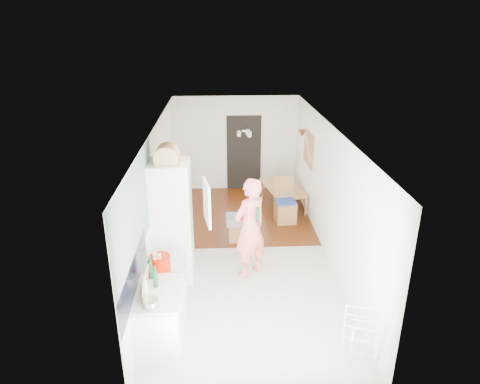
{
  "coord_description": "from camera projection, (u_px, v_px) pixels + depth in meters",
  "views": [
    {
      "loc": [
        -0.45,
        -7.36,
        4.25
      ],
      "look_at": [
        -0.07,
        0.2,
        1.21
      ],
      "focal_mm": 32.0,
      "sensor_mm": 36.0,
      "label": 1
    }
  ],
  "objects": [
    {
      "name": "bread_bin",
      "position": [
        167.0,
        156.0,
        6.76
      ],
      "size": [
        0.46,
        0.44,
        0.21
      ],
      "primitive_type": null,
      "rotation": [
        0.0,
        0.0,
        -0.16
      ],
      "color": "tan",
      "rests_on": "fridge_housing"
    },
    {
      "name": "fridge_interior",
      "position": [
        189.0,
        196.0,
        7.09
      ],
      "size": [
        0.02,
        0.52,
        0.66
      ],
      "primitive_type": "cube",
      "color": "white",
      "rests_on": "room_shell"
    },
    {
      "name": "chopping_boards",
      "position": [
        145.0,
        283.0,
        5.51
      ],
      "size": [
        0.1,
        0.28,
        0.37
      ],
      "primitive_type": null,
      "rotation": [
        0.0,
        0.0,
        -0.21
      ],
      "color": "tan",
      "rests_on": "worktop"
    },
    {
      "name": "fridge_housing",
      "position": [
        172.0,
        222.0,
        7.25
      ],
      "size": [
        0.66,
        0.66,
        2.15
      ],
      "primitive_type": "cube",
      "color": "white",
      "rests_on": "room_shell"
    },
    {
      "name": "dining_table",
      "position": [
        284.0,
        198.0,
        10.47
      ],
      "size": [
        0.91,
        1.34,
        0.43
      ],
      "primitive_type": "imported",
      "rotation": [
        0.0,
        0.0,
        1.76
      ],
      "color": "#B18A4C",
      "rests_on": "floor"
    },
    {
      "name": "worktop",
      "position": [
        158.0,
        293.0,
        5.68
      ],
      "size": [
        0.62,
        0.92,
        0.06
      ],
      "primitive_type": "cube",
      "color": "beige",
      "rests_on": "room_shell"
    },
    {
      "name": "range_cooker",
      "position": [
        166.0,
        289.0,
        6.54
      ],
      "size": [
        0.6,
        0.6,
        0.88
      ],
      "primitive_type": "cube",
      "color": "white",
      "rests_on": "room_shell"
    },
    {
      "name": "grey_drape",
      "position": [
        236.0,
        220.0,
        8.69
      ],
      "size": [
        0.39,
        0.39,
        0.17
      ],
      "primitive_type": "cube",
      "rotation": [
        0.0,
        0.0,
        0.02
      ],
      "color": "gray",
      "rests_on": "stool"
    },
    {
      "name": "bottle_a",
      "position": [
        150.0,
        270.0,
        5.9
      ],
      "size": [
        0.07,
        0.07,
        0.28
      ],
      "primitive_type": "cylinder",
      "rotation": [
        0.0,
        0.0,
        0.11
      ],
      "color": "#193F1F",
      "rests_on": "worktop"
    },
    {
      "name": "cooker_top",
      "position": [
        164.0,
        263.0,
        6.37
      ],
      "size": [
        0.6,
        0.6,
        0.04
      ],
      "primitive_type": "cube",
      "color": "#B2B2B4",
      "rests_on": "room_shell"
    },
    {
      "name": "red_casserole",
      "position": [
        160.0,
        262.0,
        6.17
      ],
      "size": [
        0.38,
        0.38,
        0.19
      ],
      "primitive_type": "cylinder",
      "rotation": [
        0.0,
        0.0,
        -0.21
      ],
      "color": "#BC1000",
      "rests_on": "cooker_top"
    },
    {
      "name": "fridge_door",
      "position": [
        207.0,
        203.0,
        6.82
      ],
      "size": [
        0.14,
        0.56,
        0.7
      ],
      "primitive_type": "cube",
      "rotation": [
        0.0,
        0.0,
        -1.4
      ],
      "color": "white",
      "rests_on": "room_shell"
    },
    {
      "name": "doorway_recess",
      "position": [
        244.0,
        153.0,
        11.29
      ],
      "size": [
        0.9,
        0.04,
        2.0
      ],
      "primitive_type": "cube",
      "color": "black",
      "rests_on": "room_shell"
    },
    {
      "name": "steel_pan",
      "position": [
        151.0,
        303.0,
        5.35
      ],
      "size": [
        0.23,
        0.23,
        0.1
      ],
      "primitive_type": "cylinder",
      "rotation": [
        0.0,
        0.0,
        0.19
      ],
      "color": "#B2B2B4",
      "rests_on": "worktop"
    },
    {
      "name": "held_bottle",
      "position": [
        258.0,
        215.0,
        7.14
      ],
      "size": [
        0.06,
        0.06,
        0.27
      ],
      "primitive_type": "cylinder",
      "color": "#193F1F",
      "rests_on": "person"
    },
    {
      "name": "tile_splashback",
      "position": [
        134.0,
        277.0,
        5.57
      ],
      "size": [
        0.02,
        1.9,
        0.5
      ],
      "primitive_type": "cube",
      "color": "black",
      "rests_on": "room_shell"
    },
    {
      "name": "pepper_mill_front",
      "position": [
        155.0,
        263.0,
        6.1
      ],
      "size": [
        0.08,
        0.08,
        0.24
      ],
      "primitive_type": "cylinder",
      "rotation": [
        0.0,
        0.0,
        0.35
      ],
      "color": "tan",
      "rests_on": "worktop"
    },
    {
      "name": "pinboard_frame",
      "position": [
        308.0,
        149.0,
        9.69
      ],
      "size": [
        0.0,
        0.94,
        0.74
      ],
      "primitive_type": "cube",
      "color": "#B18A4C",
      "rests_on": "room_shell"
    },
    {
      "name": "drying_rack",
      "position": [
        362.0,
        337.0,
        5.62
      ],
      "size": [
        0.48,
        0.46,
        0.77
      ],
      "primitive_type": null,
      "rotation": [
        0.0,
        0.0,
        -0.3
      ],
      "color": "white",
      "rests_on": "floor"
    },
    {
      "name": "pinboard",
      "position": [
        309.0,
        149.0,
        9.69
      ],
      "size": [
        0.03,
        0.9,
        0.7
      ],
      "primitive_type": "cube",
      "color": "tan",
      "rests_on": "room_shell"
    },
    {
      "name": "wall_sconce",
      "position": [
        302.0,
        133.0,
        10.21
      ],
      "size": [
        0.18,
        0.18,
        0.16
      ],
      "primitive_type": "cone",
      "color": "maroon",
      "rests_on": "room_shell"
    },
    {
      "name": "person",
      "position": [
        250.0,
        220.0,
        7.33
      ],
      "size": [
        0.94,
        0.89,
        2.16
      ],
      "primitive_type": "imported",
      "rotation": [
        0.0,
        0.0,
        3.79
      ],
      "color": "#F5706E",
      "rests_on": "floor"
    },
    {
      "name": "pepper_mill_back",
      "position": [
        160.0,
        263.0,
        6.12
      ],
      "size": [
        0.07,
        0.07,
        0.21
      ],
      "primitive_type": "cylinder",
      "rotation": [
        0.0,
        0.0,
        0.26
      ],
      "color": "tan",
      "rests_on": "worktop"
    },
    {
      "name": "stool",
      "position": [
        237.0,
        232.0,
        8.81
      ],
      "size": [
        0.31,
        0.31,
        0.4
      ],
      "primitive_type": null,
      "rotation": [
        0.0,
        0.0,
        -0.02
      ],
      "color": "#B18A4C",
      "rests_on": "floor"
    },
    {
      "name": "room_shell",
      "position": [
        244.0,
        194.0,
        7.97
      ],
      "size": [
        3.2,
        7.0,
        2.5
      ],
      "primitive_type": null,
      "color": "white",
      "rests_on": "ground"
    },
    {
      "name": "bottle_c",
      "position": [
        144.0,
        289.0,
        5.51
      ],
      "size": [
        0.1,
        0.1,
        0.24
      ],
      "primitive_type": "cylinder",
      "rotation": [
        0.0,
        0.0,
        0.0
      ],
      "color": "silver",
      "rests_on": "worktop"
    },
    {
      "name": "floor",
      "position": [
        244.0,
        253.0,
        8.43
      ],
      "size": [
        3.2,
        7.0,
        0.01
      ],
      "primitive_type": "cube",
      "color": "beige",
      "rests_on": "ground"
    },
    {
      "name": "sage_wall_panel",
      "position": [
        136.0,
        211.0,
        5.81
      ],
      "size": [
        0.02,
        3.0,
        1.3
      ],
      "primitive_type": "cube",
      "color": "gray",
      "rests_on": "room_shell"
    },
    {
      "name": "dining_chair",
      "position": [
        286.0,
        201.0,
        9.53
      ],
      "size": [
        0.47,
        0.47,
        1.03
      ],
      "primitive_type": null,
      "rotation": [
        0.0,
        0.0,
        0.09
      ],
      "color": "#B18A4C",
      "rests_on": "floor"
    },
    {
      "name": "wood_floor_overlay",
      "position": [
        239.0,
        213.0,
        10.14
      ],
      "size": [
        3.2,
        3.3,
        0.01
      ],
      "primitive_type": "cube",
      "color": "#592406",
      "rests_on": "room_shell"
    },
    {
      "name": "bottle_b",
      "position": [
        155.0,
        279.0,
        5.71
      ],
      "size": [
        0.07,
        0.07,
        0.26
      ],
      "primitive_type": "cylinder",
      "rotation": [
        0.0,
        0.0,
        -0.22
      ],
      "color": "#193F1F",
      "rests_on": "worktop"
    },
    {
      "name": "base_cabinet",
      "position": [
        160.0,
        321.0,
        5.85
      ],
      "size": [
        0.6,
        0.9,
        0.86
      ],
      "primitive_type": "cube",
      "color": "white",
      "rests_on": "room_shell"
    }
  ]
}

